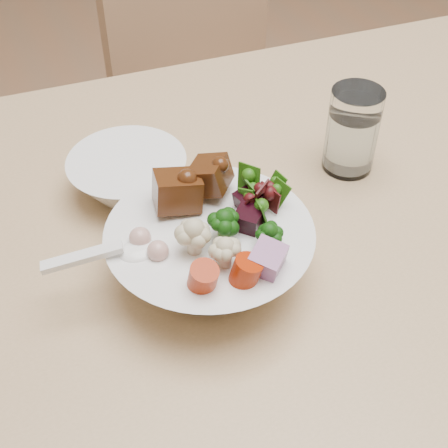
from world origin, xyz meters
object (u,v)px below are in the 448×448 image
(chair_far, at_px, (222,119))
(side_bowl, at_px, (128,175))
(water_glass, at_px, (352,134))
(food_bowl, at_px, (211,248))
(dining_table, at_px, (438,235))

(chair_far, distance_m, side_bowl, 0.56)
(water_glass, distance_m, side_bowl, 0.27)
(food_bowl, bearing_deg, chair_far, 64.65)
(water_glass, bearing_deg, side_bowl, 165.64)
(chair_far, xyz_separation_m, side_bowl, (-0.30, -0.40, 0.25))
(chair_far, bearing_deg, dining_table, -97.70)
(side_bowl, bearing_deg, water_glass, -14.36)
(chair_far, relative_size, water_glass, 7.53)
(chair_far, height_order, water_glass, chair_far)
(dining_table, distance_m, side_bowl, 0.39)
(water_glass, bearing_deg, chair_far, 85.00)
(chair_far, relative_size, food_bowl, 3.87)
(food_bowl, bearing_deg, side_bowl, 102.57)
(dining_table, height_order, side_bowl, side_bowl)
(chair_far, height_order, side_bowl, chair_far)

